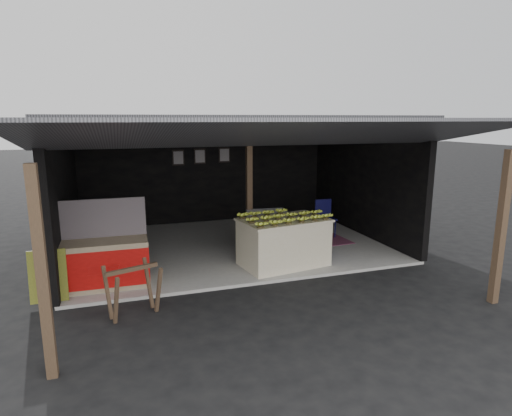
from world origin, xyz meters
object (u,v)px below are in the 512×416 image
object	(u,v)px
banana_table	(284,242)
white_crate	(267,232)
plastic_chair	(325,215)
sawhorse	(133,286)
water_barrel	(320,245)
neighbor_stall	(105,261)

from	to	relation	value
banana_table	white_crate	xyz separation A→B (m)	(-0.04, 0.84, -0.01)
white_crate	plastic_chair	distance (m)	2.05
banana_table	plastic_chair	size ratio (longest dim) A/B	2.04
sawhorse	water_barrel	world-z (taller)	sawhorse
sawhorse	neighbor_stall	bearing A→B (deg)	89.88
sawhorse	water_barrel	size ratio (longest dim) A/B	1.95
white_crate	plastic_chair	size ratio (longest dim) A/B	1.03
water_barrel	sawhorse	bearing A→B (deg)	-157.19
neighbor_stall	water_barrel	xyz separation A→B (m)	(4.37, 0.41, -0.23)
plastic_chair	neighbor_stall	bearing A→B (deg)	-157.63
banana_table	sawhorse	world-z (taller)	banana_table
neighbor_stall	sawhorse	xyz separation A→B (m)	(0.41, -1.25, -0.02)
neighbor_stall	plastic_chair	size ratio (longest dim) A/B	1.67
plastic_chair	white_crate	bearing A→B (deg)	-150.97
white_crate	sawhorse	distance (m)	3.64
water_barrel	plastic_chair	bearing A→B (deg)	59.70
neighbor_stall	water_barrel	world-z (taller)	neighbor_stall
banana_table	white_crate	distance (m)	0.84
neighbor_stall	water_barrel	bearing A→B (deg)	6.63
neighbor_stall	banana_table	bearing A→B (deg)	2.46
banana_table	neighbor_stall	size ratio (longest dim) A/B	1.22
white_crate	sawhorse	size ratio (longest dim) A/B	1.07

